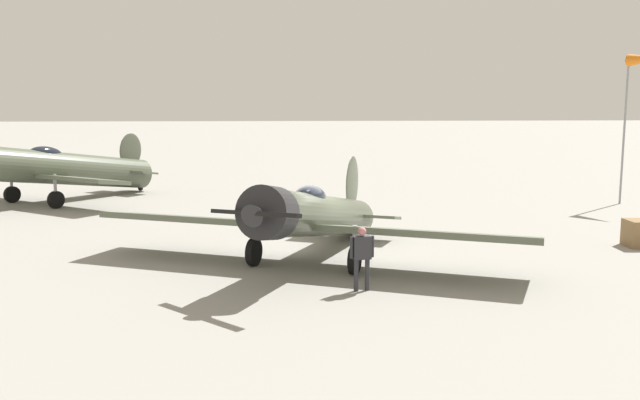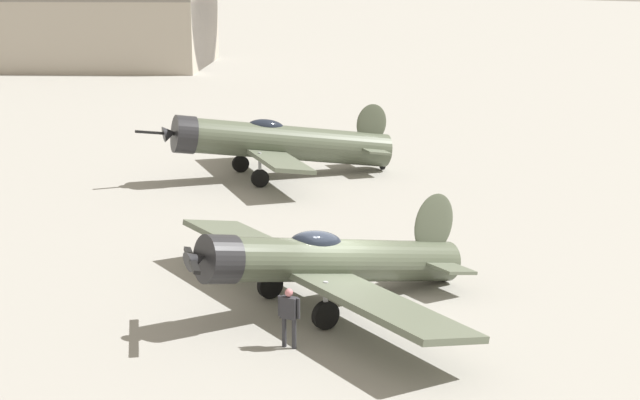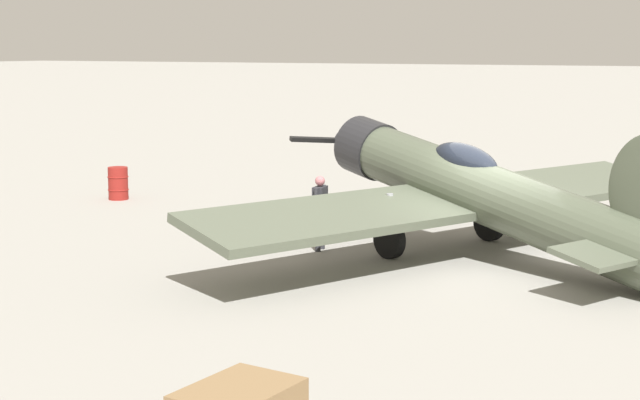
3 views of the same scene
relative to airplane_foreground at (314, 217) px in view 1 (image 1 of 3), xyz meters
The scene contains 4 objects.
ground_plane 1.46m from the airplane_foreground, 65.51° to the left, with size 400.00×400.00×0.00m, color gray.
airplane_foreground is the anchor object (origin of this frame).
airplane_mid_apron 17.69m from the airplane_foreground, 129.83° to the left, with size 9.37×10.19×3.28m.
ground_crew_mechanic 3.33m from the airplane_foreground, 74.01° to the right, with size 0.63×0.29×1.62m.
Camera 1 is at (-1.88, -19.51, 4.57)m, focal length 36.91 mm.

